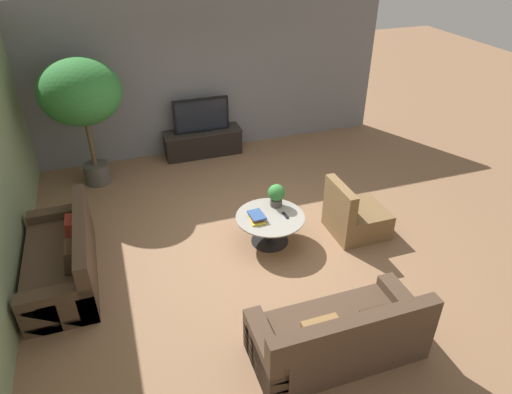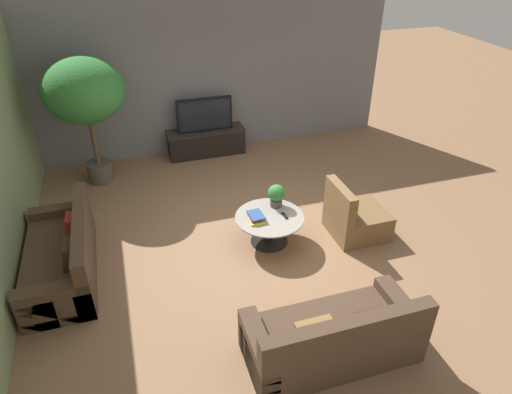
{
  "view_description": "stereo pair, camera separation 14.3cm",
  "coord_description": "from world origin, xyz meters",
  "px_view_note": "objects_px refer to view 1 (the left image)",
  "views": [
    {
      "loc": [
        -1.79,
        -5.25,
        4.13
      ],
      "look_at": [
        0.08,
        0.19,
        0.55
      ],
      "focal_mm": 32.0,
      "sensor_mm": 36.0,
      "label": 1
    },
    {
      "loc": [
        -1.65,
        -5.3,
        4.13
      ],
      "look_at": [
        0.08,
        0.19,
        0.55
      ],
      "focal_mm": 32.0,
      "sensor_mm": 36.0,
      "label": 2
    }
  ],
  "objects_px": {
    "coffee_table": "(270,224)",
    "couch_by_wall": "(64,260)",
    "media_console": "(203,142)",
    "television": "(201,115)",
    "potted_plant_tabletop": "(276,194)",
    "couch_near_entry": "(338,336)",
    "potted_palm_tall": "(81,95)",
    "armchair_wicker": "(354,217)"
  },
  "relations": [
    {
      "from": "couch_by_wall",
      "to": "armchair_wicker",
      "type": "xyz_separation_m",
      "value": [
        4.11,
        -0.32,
        -0.01
      ]
    },
    {
      "from": "media_console",
      "to": "television",
      "type": "distance_m",
      "value": 0.57
    },
    {
      "from": "couch_near_entry",
      "to": "couch_by_wall",
      "type": "bearing_deg",
      "value": -39.27
    },
    {
      "from": "couch_near_entry",
      "to": "coffee_table",
      "type": "bearing_deg",
      "value": -90.49
    },
    {
      "from": "armchair_wicker",
      "to": "television",
      "type": "bearing_deg",
      "value": 24.84
    },
    {
      "from": "coffee_table",
      "to": "couch_by_wall",
      "type": "distance_m",
      "value": 2.83
    },
    {
      "from": "media_console",
      "to": "couch_by_wall",
      "type": "relative_size",
      "value": 0.78
    },
    {
      "from": "media_console",
      "to": "armchair_wicker",
      "type": "relative_size",
      "value": 1.78
    },
    {
      "from": "coffee_table",
      "to": "couch_by_wall",
      "type": "relative_size",
      "value": 0.51
    },
    {
      "from": "television",
      "to": "potted_plant_tabletop",
      "type": "xyz_separation_m",
      "value": [
        0.44,
        -2.91,
        -0.19
      ]
    },
    {
      "from": "coffee_table",
      "to": "couch_by_wall",
      "type": "bearing_deg",
      "value": 177.14
    },
    {
      "from": "couch_by_wall",
      "to": "couch_near_entry",
      "type": "bearing_deg",
      "value": 50.73
    },
    {
      "from": "media_console",
      "to": "armchair_wicker",
      "type": "distance_m",
      "value": 3.67
    },
    {
      "from": "coffee_table",
      "to": "potted_palm_tall",
      "type": "relative_size",
      "value": 0.45
    },
    {
      "from": "television",
      "to": "potted_palm_tall",
      "type": "distance_m",
      "value": 2.27
    },
    {
      "from": "television",
      "to": "coffee_table",
      "type": "bearing_deg",
      "value": -85.31
    },
    {
      "from": "television",
      "to": "armchair_wicker",
      "type": "xyz_separation_m",
      "value": [
        1.54,
        -3.33,
        -0.56
      ]
    },
    {
      "from": "couch_near_entry",
      "to": "media_console",
      "type": "bearing_deg",
      "value": -87.41
    },
    {
      "from": "media_console",
      "to": "potted_plant_tabletop",
      "type": "height_order",
      "value": "potted_plant_tabletop"
    },
    {
      "from": "couch_by_wall",
      "to": "potted_palm_tall",
      "type": "relative_size",
      "value": 0.88
    },
    {
      "from": "coffee_table",
      "to": "armchair_wicker",
      "type": "height_order",
      "value": "armchair_wicker"
    },
    {
      "from": "potted_palm_tall",
      "to": "coffee_table",
      "type": "bearing_deg",
      "value": -48.84
    },
    {
      "from": "couch_by_wall",
      "to": "couch_near_entry",
      "type": "distance_m",
      "value": 3.63
    },
    {
      "from": "coffee_table",
      "to": "couch_near_entry",
      "type": "bearing_deg",
      "value": -90.49
    },
    {
      "from": "couch_near_entry",
      "to": "armchair_wicker",
      "type": "relative_size",
      "value": 2.15
    },
    {
      "from": "couch_by_wall",
      "to": "couch_near_entry",
      "type": "xyz_separation_m",
      "value": [
        2.81,
        -2.3,
        0.0
      ]
    },
    {
      "from": "television",
      "to": "potted_palm_tall",
      "type": "height_order",
      "value": "potted_palm_tall"
    },
    {
      "from": "television",
      "to": "couch_by_wall",
      "type": "xyz_separation_m",
      "value": [
        -2.57,
        -3.01,
        -0.55
      ]
    },
    {
      "from": "television",
      "to": "potted_palm_tall",
      "type": "relative_size",
      "value": 0.49
    },
    {
      "from": "armchair_wicker",
      "to": "potted_plant_tabletop",
      "type": "relative_size",
      "value": 2.48
    },
    {
      "from": "media_console",
      "to": "armchair_wicker",
      "type": "bearing_deg",
      "value": -65.18
    },
    {
      "from": "coffee_table",
      "to": "potted_plant_tabletop",
      "type": "distance_m",
      "value": 0.45
    },
    {
      "from": "television",
      "to": "coffee_table",
      "type": "xyz_separation_m",
      "value": [
        0.26,
        -3.15,
        -0.52
      ]
    },
    {
      "from": "television",
      "to": "couch_by_wall",
      "type": "relative_size",
      "value": 0.55
    },
    {
      "from": "media_console",
      "to": "potted_palm_tall",
      "type": "xyz_separation_m",
      "value": [
        -2.06,
        -0.5,
        1.37
      ]
    },
    {
      "from": "couch_by_wall",
      "to": "potted_palm_tall",
      "type": "distance_m",
      "value": 2.9
    },
    {
      "from": "armchair_wicker",
      "to": "potted_plant_tabletop",
      "type": "xyz_separation_m",
      "value": [
        -1.1,
        0.43,
        0.37
      ]
    },
    {
      "from": "media_console",
      "to": "television",
      "type": "bearing_deg",
      "value": -90.0
    },
    {
      "from": "television",
      "to": "coffee_table",
      "type": "distance_m",
      "value": 3.2
    },
    {
      "from": "coffee_table",
      "to": "couch_near_entry",
      "type": "distance_m",
      "value": 2.15
    },
    {
      "from": "armchair_wicker",
      "to": "potted_plant_tabletop",
      "type": "bearing_deg",
      "value": 68.82
    },
    {
      "from": "armchair_wicker",
      "to": "potted_palm_tall",
      "type": "height_order",
      "value": "potted_palm_tall"
    }
  ]
}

